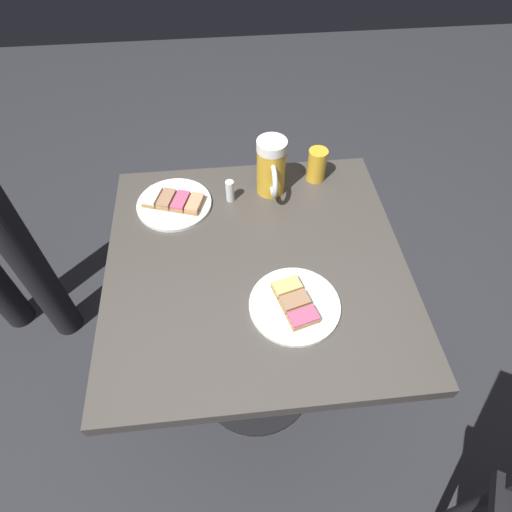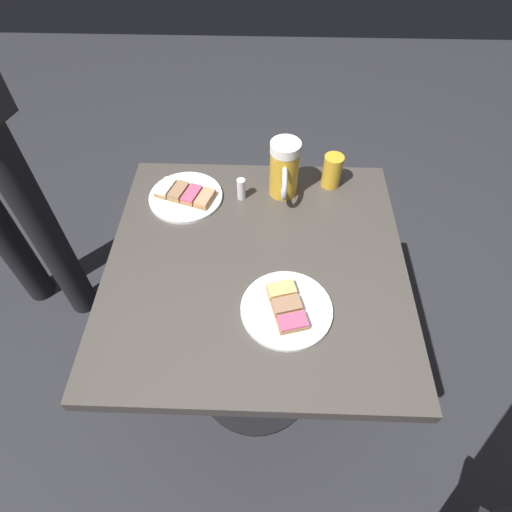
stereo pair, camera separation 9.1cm
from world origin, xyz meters
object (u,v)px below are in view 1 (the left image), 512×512
(plate_near, at_px, (295,304))
(salt_shaker, at_px, (230,191))
(beer_mug, at_px, (271,168))
(beer_glass_small, at_px, (317,165))
(plate_far, at_px, (174,203))

(plate_near, relative_size, salt_shaker, 3.24)
(beer_mug, bearing_deg, beer_glass_small, 16.74)
(plate_near, bearing_deg, salt_shaker, 108.38)
(plate_near, relative_size, beer_mug, 1.26)
(plate_far, height_order, beer_glass_small, beer_glass_small)
(beer_mug, xyz_separation_m, beer_glass_small, (0.14, 0.04, -0.03))
(plate_far, xyz_separation_m, beer_mug, (0.28, 0.03, 0.08))
(beer_glass_small, bearing_deg, plate_near, -106.92)
(plate_near, relative_size, beer_glass_small, 2.14)
(plate_far, xyz_separation_m, beer_glass_small, (0.42, 0.07, 0.04))
(beer_glass_small, relative_size, salt_shaker, 1.51)
(plate_far, distance_m, beer_mug, 0.29)
(beer_mug, bearing_deg, salt_shaker, -168.42)
(beer_mug, xyz_separation_m, salt_shaker, (-0.12, -0.02, -0.05))
(plate_far, relative_size, beer_glass_small, 2.11)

